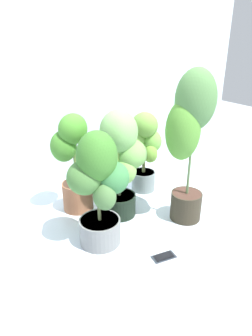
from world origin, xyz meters
name	(u,v)px	position (x,y,z in m)	size (l,w,h in m)	color
ground_plane	(135,221)	(0.00, 0.00, 0.00)	(8.00, 8.00, 0.00)	silver
mylar_back_wall	(83,64)	(0.00, 0.86, 1.00)	(3.20, 0.01, 2.00)	silver
potted_plant_back_left	(73,162)	(-0.30, 0.37, 0.38)	(0.34, 0.29, 0.73)	brown
potted_plant_front_right	(189,134)	(0.32, -0.12, 0.63)	(0.36, 0.32, 1.04)	#312B1E
potted_plant_center	(119,157)	(-0.05, 0.13, 0.45)	(0.44, 0.35, 0.77)	black
potted_plant_front_left	(98,185)	(-0.31, -0.09, 0.40)	(0.36, 0.33, 0.73)	slate
potted_plant_back_right	(145,147)	(0.31, 0.38, 0.38)	(0.35, 0.28, 0.67)	slate
cell_phone	(164,256)	(-0.04, -0.40, 0.00)	(0.15, 0.08, 0.01)	#2A3039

